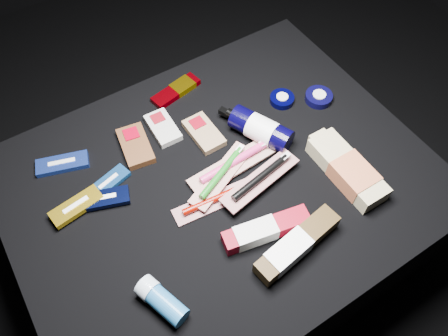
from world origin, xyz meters
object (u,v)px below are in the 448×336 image
deodorant_stick (161,300)px  toothpaste_carton_red (263,231)px  bodywash_bottle (348,170)px  lotion_bottle (261,129)px

deodorant_stick → toothpaste_carton_red: 0.26m
toothpaste_carton_red → deodorant_stick: bearing=-164.6°
bodywash_bottle → deodorant_stick: same height
deodorant_stick → toothpaste_carton_red: (0.26, 0.02, -0.00)m
lotion_bottle → toothpaste_carton_red: bearing=-147.9°
lotion_bottle → bodywash_bottle: 0.23m
lotion_bottle → deodorant_stick: lotion_bottle is taller
lotion_bottle → deodorant_stick: bearing=-173.2°
deodorant_stick → bodywash_bottle: bearing=-14.4°
toothpaste_carton_red → bodywash_bottle: bearing=15.6°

